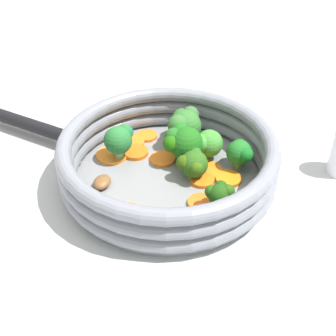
{
  "coord_description": "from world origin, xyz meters",
  "views": [
    {
      "loc": [
        -0.1,
        0.49,
        0.41
      ],
      "look_at": [
        0.0,
        0.0,
        0.03
      ],
      "focal_mm": 50.0,
      "sensor_mm": 36.0,
      "label": 1
    }
  ],
  "objects": [
    {
      "name": "carrot_slice_8",
      "position": [
        0.07,
        -0.07,
        0.01
      ],
      "size": [
        0.05,
        0.05,
        0.0
      ],
      "primitive_type": "cylinder",
      "rotation": [
        0.0,
        0.0,
        5.52
      ],
      "color": "orange",
      "rests_on": "skillet"
    },
    {
      "name": "carrot_slice_0",
      "position": [
        0.06,
        -0.04,
        0.01
      ],
      "size": [
        0.04,
        0.04,
        0.01
      ],
      "primitive_type": "cylinder",
      "rotation": [
        0.0,
        0.0,
        6.26
      ],
      "color": "orange",
      "rests_on": "skillet"
    },
    {
      "name": "broccoli_floret_5",
      "position": [
        -0.03,
        -0.01,
        0.03
      ],
      "size": [
        0.04,
        0.04,
        0.04
      ],
      "color": "#6F9D4E",
      "rests_on": "skillet"
    },
    {
      "name": "carrot_slice_2",
      "position": [
        -0.08,
        -0.01,
        0.01
      ],
      "size": [
        0.05,
        0.05,
        0.01
      ],
      "primitive_type": "cylinder",
      "rotation": [
        0.0,
        0.0,
        0.6
      ],
      "color": "orange",
      "rests_on": "skillet"
    },
    {
      "name": "ground_plane",
      "position": [
        0.0,
        0.0,
        0.0
      ],
      "size": [
        4.0,
        4.0,
        0.0
      ],
      "primitive_type": "plane",
      "color": "#B3BABC"
    },
    {
      "name": "carrot_slice_7",
      "position": [
        0.09,
        -0.03,
        0.01
      ],
      "size": [
        0.06,
        0.06,
        0.0
      ],
      "primitive_type": "cylinder",
      "rotation": [
        0.0,
        0.0,
        3.45
      ],
      "color": "orange",
      "rests_on": "skillet"
    },
    {
      "name": "carrot_slice_3",
      "position": [
        0.03,
        0.08,
        0.01
      ],
      "size": [
        0.03,
        0.03,
        0.01
      ],
      "primitive_type": "cylinder",
      "rotation": [
        0.0,
        0.0,
        1.72
      ],
      "color": "orange",
      "rests_on": "skillet"
    },
    {
      "name": "broccoli_floret_6",
      "position": [
        -0.01,
        -0.08,
        0.04
      ],
      "size": [
        0.05,
        0.06,
        0.06
      ],
      "color": "#6F944F",
      "rests_on": "skillet"
    },
    {
      "name": "skillet",
      "position": [
        0.0,
        0.0,
        0.01
      ],
      "size": [
        0.27,
        0.27,
        0.01
      ],
      "primitive_type": "cylinder",
      "color": "gray",
      "rests_on": "ground_plane"
    },
    {
      "name": "carrot_slice_4",
      "position": [
        -0.05,
        -0.0,
        0.01
      ],
      "size": [
        0.05,
        0.05,
        0.01
      ],
      "primitive_type": "cylinder",
      "rotation": [
        0.0,
        0.0,
        2.6
      ],
      "color": "orange",
      "rests_on": "skillet"
    },
    {
      "name": "carrot_slice_9",
      "position": [
        0.05,
        -0.09,
        0.01
      ],
      "size": [
        0.04,
        0.04,
        0.0
      ],
      "primitive_type": "cylinder",
      "rotation": [
        0.0,
        0.0,
        1.91
      ],
      "color": "orange",
      "rests_on": "skillet"
    },
    {
      "name": "skillet_rivet_left",
      "position": [
        0.11,
        -0.07,
        0.01
      ],
      "size": [
        0.01,
        0.01,
        0.01
      ],
      "primitive_type": "sphere",
      "color": "gray",
      "rests_on": "skillet"
    },
    {
      "name": "skillet_handle",
      "position": [
        0.22,
        -0.06,
        0.02
      ],
      "size": [
        0.19,
        0.07,
        0.02
      ],
      "primitive_type": "cylinder",
      "rotation": [
        1.57,
        0.0,
        1.29
      ],
      "color": "black",
      "rests_on": "skillet"
    },
    {
      "name": "mushroom_piece_0",
      "position": [
        0.08,
        0.04,
        0.02
      ],
      "size": [
        0.02,
        0.03,
        0.01
      ],
      "primitive_type": "ellipsoid",
      "rotation": [
        0.0,
        0.0,
        1.49
      ],
      "color": "brown",
      "rests_on": "skillet"
    },
    {
      "name": "carrot_slice_1",
      "position": [
        -0.05,
        -0.02,
        0.01
      ],
      "size": [
        0.05,
        0.05,
        0.0
      ],
      "primitive_type": "cylinder",
      "rotation": [
        0.0,
        0.0,
        4.86
      ],
      "color": "orange",
      "rests_on": "skillet"
    },
    {
      "name": "skillet_rim_wall",
      "position": [
        0.0,
        0.0,
        0.04
      ],
      "size": [
        0.29,
        0.29,
        0.06
      ],
      "color": "slate",
      "rests_on": "skillet"
    },
    {
      "name": "broccoli_floret_3",
      "position": [
        -0.01,
        -0.04,
        0.05
      ],
      "size": [
        0.05,
        0.05,
        0.06
      ],
      "color": "#88AB62",
      "rests_on": "skillet"
    },
    {
      "name": "carrot_slice_5",
      "position": [
        -0.05,
        0.05,
        0.01
      ],
      "size": [
        0.05,
        0.05,
        0.01
      ],
      "primitive_type": "cylinder",
      "rotation": [
        0.0,
        0.0,
        2.3
      ],
      "color": "orange",
      "rests_on": "skillet"
    },
    {
      "name": "broccoli_floret_0",
      "position": [
        -0.05,
        -0.05,
        0.04
      ],
      "size": [
        0.04,
        0.04,
        0.05
      ],
      "color": "#5E8648",
      "rests_on": "skillet"
    },
    {
      "name": "broccoli_floret_2",
      "position": [
        -0.08,
        0.05,
        0.04
      ],
      "size": [
        0.04,
        0.03,
        0.04
      ],
      "color": "#759E53",
      "rests_on": "skillet"
    },
    {
      "name": "broccoli_floret_4",
      "position": [
        -0.09,
        -0.04,
        0.04
      ],
      "size": [
        0.04,
        0.04,
        0.04
      ],
      "color": "#8BB263",
      "rests_on": "skillet"
    },
    {
      "name": "carrot_slice_6",
      "position": [
        0.02,
        -0.04,
        0.01
      ],
      "size": [
        0.05,
        0.05,
        0.0
      ],
      "primitive_type": "cylinder",
      "rotation": [
        0.0,
        0.0,
        3.77
      ],
      "color": "orange",
      "rests_on": "skillet"
    },
    {
      "name": "skillet_rivet_right",
      "position": [
        0.13,
        0.0,
        0.01
      ],
      "size": [
        0.01,
        0.01,
        0.01
      ],
      "primitive_type": "sphere",
      "color": "gray",
      "rests_on": "skillet"
    },
    {
      "name": "broccoli_floret_1",
      "position": [
        0.07,
        -0.03,
        0.04
      ],
      "size": [
        0.04,
        0.04,
        0.05
      ],
      "color": "#8AB367",
      "rests_on": "skillet"
    }
  ]
}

